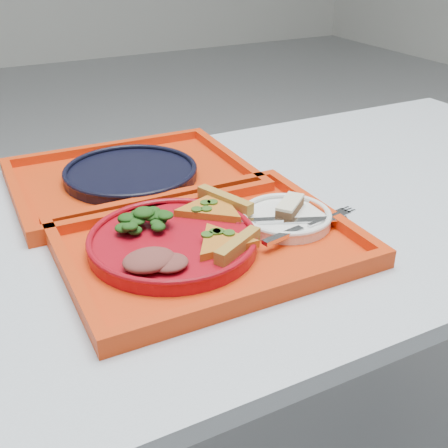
# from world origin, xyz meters

# --- Properties ---
(table) EXTENTS (1.60, 0.80, 0.75)m
(table) POSITION_xyz_m (0.00, 0.00, 0.68)
(table) COLOR #ABB3BF
(table) RESTS_ON ground
(tray_main) EXTENTS (0.45, 0.35, 0.01)m
(tray_main) POSITION_xyz_m (-0.17, -0.09, 0.76)
(tray_main) COLOR red
(tray_main) RESTS_ON table
(tray_far) EXTENTS (0.46, 0.36, 0.01)m
(tray_far) POSITION_xyz_m (-0.19, 0.21, 0.76)
(tray_far) COLOR red
(tray_far) RESTS_ON table
(dinner_plate) EXTENTS (0.26, 0.26, 0.02)m
(dinner_plate) POSITION_xyz_m (-0.23, -0.08, 0.77)
(dinner_plate) COLOR maroon
(dinner_plate) RESTS_ON tray_main
(side_plate) EXTENTS (0.15, 0.15, 0.01)m
(side_plate) POSITION_xyz_m (-0.03, -0.09, 0.77)
(side_plate) COLOR white
(side_plate) RESTS_ON tray_main
(navy_plate) EXTENTS (0.26, 0.26, 0.02)m
(navy_plate) POSITION_xyz_m (-0.19, 0.21, 0.77)
(navy_plate) COLOR black
(navy_plate) RESTS_ON tray_far
(pizza_slice_a) EXTENTS (0.14, 0.14, 0.02)m
(pizza_slice_a) POSITION_xyz_m (-0.17, -0.14, 0.79)
(pizza_slice_a) COLOR gold
(pizza_slice_a) RESTS_ON dinner_plate
(pizza_slice_b) EXTENTS (0.16, 0.15, 0.02)m
(pizza_slice_b) POSITION_xyz_m (-0.13, -0.03, 0.79)
(pizza_slice_b) COLOR gold
(pizza_slice_b) RESTS_ON dinner_plate
(salad_heap) EXTENTS (0.08, 0.07, 0.04)m
(salad_heap) POSITION_xyz_m (-0.26, -0.03, 0.80)
(salad_heap) COLOR black
(salad_heap) RESTS_ON dinner_plate
(meat_portion) EXTENTS (0.08, 0.06, 0.02)m
(meat_portion) POSITION_xyz_m (-0.29, -0.14, 0.79)
(meat_portion) COLOR brown
(meat_portion) RESTS_ON dinner_plate
(dessert_bar) EXTENTS (0.07, 0.07, 0.02)m
(dessert_bar) POSITION_xyz_m (-0.01, -0.08, 0.79)
(dessert_bar) COLOR #4D2D19
(dessert_bar) RESTS_ON side_plate
(knife) EXTENTS (0.18, 0.08, 0.01)m
(knife) POSITION_xyz_m (-0.03, -0.11, 0.78)
(knife) COLOR silver
(knife) RESTS_ON side_plate
(fork) EXTENTS (0.19, 0.06, 0.01)m
(fork) POSITION_xyz_m (-0.02, -0.14, 0.78)
(fork) COLOR silver
(fork) RESTS_ON side_plate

